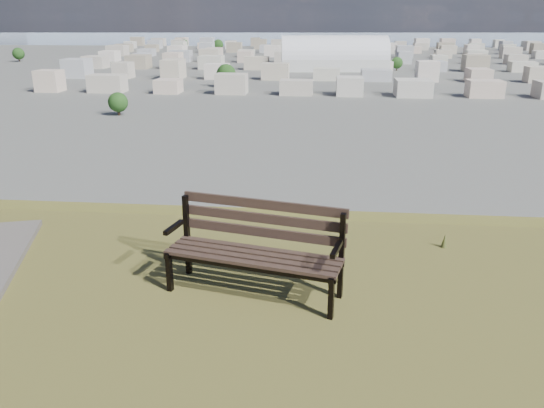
# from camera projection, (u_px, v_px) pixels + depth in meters

# --- Properties ---
(park_bench) EXTENTS (1.89, 0.97, 0.95)m
(park_bench) POSITION_uv_depth(u_px,v_px,m) (257.00, 244.00, 5.46)
(park_bench) COLOR #3A2A22
(park_bench) RESTS_ON hilltop_mesa
(arena) EXTENTS (59.38, 29.37, 24.24)m
(arena) POSITION_uv_depth(u_px,v_px,m) (334.00, 60.00, 291.43)
(arena) COLOR silver
(arena) RESTS_ON ground
(city_blocks) EXTENTS (395.00, 361.00, 7.00)m
(city_blocks) POSITION_uv_depth(u_px,v_px,m) (324.00, 53.00, 381.22)
(city_blocks) COLOR beige
(city_blocks) RESTS_ON ground
(city_trees) EXTENTS (406.52, 387.20, 9.98)m
(city_trees) POSITION_uv_depth(u_px,v_px,m) (279.00, 58.00, 312.38)
(city_trees) COLOR #302218
(city_trees) RESTS_ON ground
(bay_water) EXTENTS (2400.00, 700.00, 0.12)m
(bay_water) POSITION_uv_depth(u_px,v_px,m) (325.00, 35.00, 856.84)
(bay_water) COLOR #8496A8
(bay_water) RESTS_ON ground
(far_hills) EXTENTS (2050.00, 340.00, 60.00)m
(far_hills) POSITION_uv_depth(u_px,v_px,m) (302.00, 18.00, 1325.87)
(far_hills) COLOR #8E9AB0
(far_hills) RESTS_ON ground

